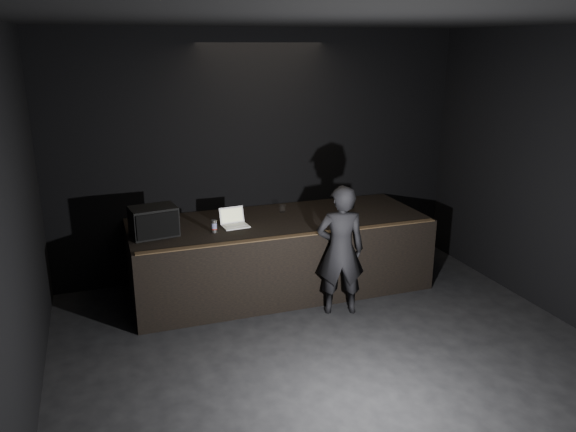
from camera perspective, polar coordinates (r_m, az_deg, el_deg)
The scene contains 11 objects.
ground at distance 5.77m, azimuth 8.13°, elevation -17.79°, with size 7.00×7.00×0.00m, color black.
room_walls at distance 4.91m, azimuth 9.12°, elevation 1.96°, with size 6.10×7.10×3.52m.
stage_riser at distance 7.78m, azimuth -0.90°, elevation -3.87°, with size 4.00×1.50×1.00m, color black.
riser_lip at distance 6.97m, azimuth 0.92°, elevation -1.97°, with size 3.92×0.10×0.01m, color brown.
stage_monitor at distance 7.12m, azimuth -13.48°, elevation -0.53°, with size 0.60×0.48×0.37m.
cable at distance 7.86m, azimuth -12.82°, elevation -0.17°, with size 0.02×0.02×0.84m, color black.
laptop at distance 7.38m, azimuth -5.52°, elevation -0.53°, with size 0.36×0.33×0.23m.
beer_can at distance 7.14m, azimuth -7.51°, elevation -1.03°, with size 0.07×0.07×0.16m.
plastic_cup at distance 7.93m, azimuth -0.58°, elevation 0.77°, with size 0.08×0.08×0.11m, color white.
wii_remote at distance 7.41m, azimuth 5.79°, elevation -0.84°, with size 0.04×0.15×0.03m, color white.
person at distance 7.00m, azimuth 5.35°, elevation -3.49°, with size 0.61×0.40×1.66m, color black.
Camera 1 is at (-2.28, -4.16, 3.29)m, focal length 35.00 mm.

